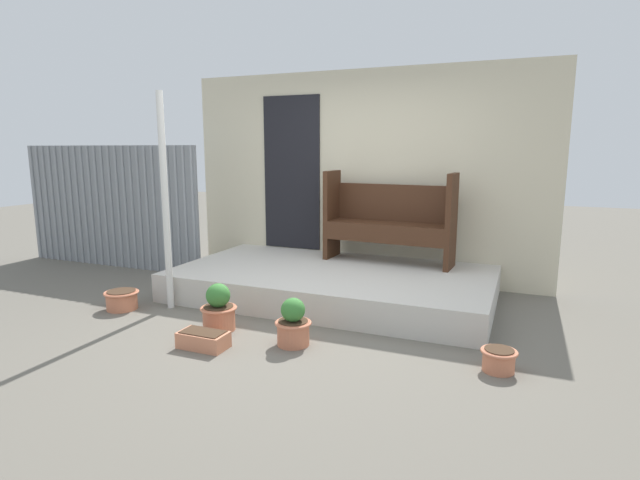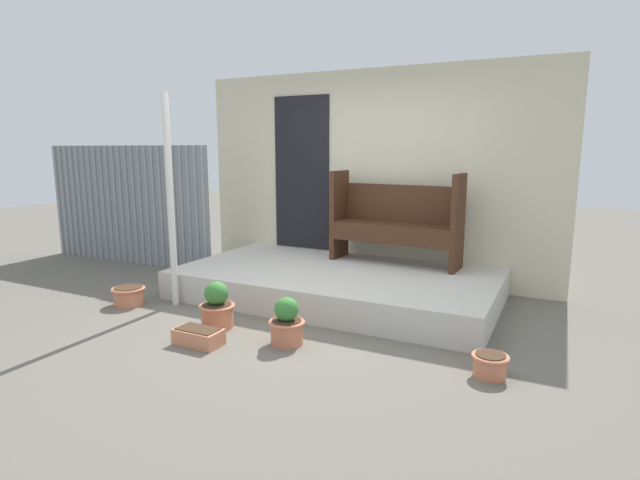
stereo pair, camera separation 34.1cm
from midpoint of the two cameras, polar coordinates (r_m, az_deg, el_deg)
name	(u,v)px [view 2 (the right image)]	position (r m, az deg, el deg)	size (l,w,h in m)	color
ground_plane	(302,324)	(4.81, -0.05, -9.58)	(24.00, 24.00, 0.00)	#666056
porch_slab	(337,283)	(5.61, 3.66, -5.00)	(3.46, 1.90, 0.31)	beige
house_wall	(367,176)	(6.35, 6.92, 7.23)	(4.66, 0.08, 2.60)	beige
fence_corrugated	(126,205)	(7.63, -20.13, 3.75)	(2.99, 0.05, 1.69)	gray
support_post	(170,202)	(5.34, -14.99, 4.21)	(0.07, 0.07, 2.20)	silver
bench	(396,218)	(5.90, 10.30, 2.53)	(1.54, 0.49, 1.07)	#422616
flower_pot_left	(129,295)	(5.65, -19.43, -5.96)	(0.35, 0.35, 0.20)	#C67251
flower_pot_middle	(217,308)	(4.73, -9.67, -7.65)	(0.34, 0.34, 0.44)	#C67251
flower_pot_right	(287,324)	(4.28, -1.53, -9.58)	(0.31, 0.31, 0.41)	#C67251
flower_pot_far_right	(490,364)	(4.00, 21.26, -13.10)	(0.27, 0.27, 0.17)	#C67251
planter_box_rect	(198,336)	(4.40, -11.55, -10.77)	(0.41, 0.22, 0.14)	tan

